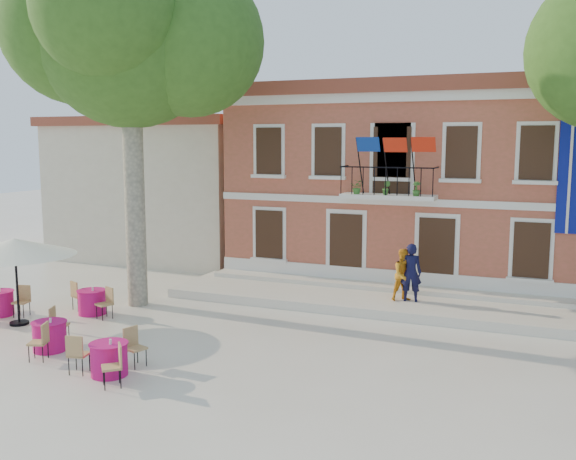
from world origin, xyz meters
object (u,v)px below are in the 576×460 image
(patio_umbrella, at_px, (15,247))
(cafe_table_0, at_px, (50,335))
(cafe_table_1, at_px, (109,357))
(pedestrian_orange, at_px, (404,275))
(cafe_table_3, at_px, (92,301))
(plane_tree_west, at_px, (129,34))
(pedestrian_navy, at_px, (411,272))

(patio_umbrella, bearing_deg, cafe_table_0, -30.66)
(cafe_table_0, relative_size, cafe_table_1, 1.06)
(pedestrian_orange, height_order, cafe_table_3, pedestrian_orange)
(patio_umbrella, height_order, cafe_table_3, patio_umbrella)
(plane_tree_west, relative_size, cafe_table_3, 6.05)
(cafe_table_1, bearing_deg, pedestrian_navy, 57.80)
(pedestrian_navy, relative_size, pedestrian_orange, 1.12)
(cafe_table_3, bearing_deg, plane_tree_west, 67.49)
(patio_umbrella, xyz_separation_m, pedestrian_navy, (10.35, 5.97, -1.07))
(pedestrian_navy, bearing_deg, cafe_table_0, 35.38)
(cafe_table_3, bearing_deg, cafe_table_0, -68.09)
(cafe_table_3, bearing_deg, pedestrian_orange, 25.50)
(pedestrian_navy, distance_m, pedestrian_orange, 0.23)
(plane_tree_west, bearing_deg, patio_umbrella, -120.02)
(plane_tree_west, height_order, cafe_table_1, plane_tree_west)
(patio_umbrella, relative_size, cafe_table_3, 1.78)
(pedestrian_navy, height_order, cafe_table_3, pedestrian_navy)
(cafe_table_0, height_order, cafe_table_3, same)
(plane_tree_west, xyz_separation_m, cafe_table_1, (3.21, -5.63, -8.24))
(patio_umbrella, bearing_deg, pedestrian_orange, 30.50)
(pedestrian_navy, distance_m, cafe_table_1, 9.89)
(cafe_table_0, bearing_deg, pedestrian_navy, 43.87)
(cafe_table_1, relative_size, cafe_table_3, 0.94)
(pedestrian_navy, distance_m, cafe_table_0, 10.83)
(pedestrian_navy, xyz_separation_m, pedestrian_orange, (-0.21, 0.00, -0.10))
(cafe_table_0, bearing_deg, patio_umbrella, 149.34)
(pedestrian_orange, xyz_separation_m, cafe_table_1, (-5.04, -8.35, -0.71))
(cafe_table_1, distance_m, cafe_table_3, 5.63)
(patio_umbrella, height_order, cafe_table_0, patio_umbrella)
(patio_umbrella, xyz_separation_m, pedestrian_orange, (10.14, 5.97, -1.17))
(cafe_table_1, bearing_deg, plane_tree_west, 119.71)
(pedestrian_orange, bearing_deg, pedestrian_navy, -38.53)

